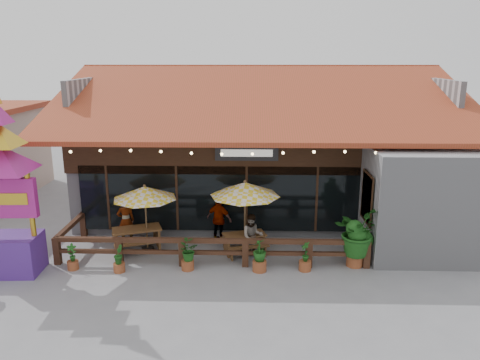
{
  "coord_description": "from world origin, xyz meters",
  "views": [
    {
      "loc": [
        -0.3,
        -14.13,
        6.44
      ],
      "look_at": [
        -0.72,
        1.5,
        2.3
      ],
      "focal_mm": 35.0,
      "sensor_mm": 36.0,
      "label": 1
    }
  ],
  "objects_px": {
    "picnic_table_right": "(244,240)",
    "thai_sign_tower": "(1,164)",
    "umbrella_left": "(145,193)",
    "picnic_table_left": "(137,235)",
    "umbrella_right": "(245,189)",
    "tropical_plant": "(357,233)"
  },
  "relations": [
    {
      "from": "picnic_table_right",
      "to": "thai_sign_tower",
      "type": "height_order",
      "value": "thai_sign_tower"
    },
    {
      "from": "umbrella_left",
      "to": "picnic_table_left",
      "type": "distance_m",
      "value": 1.53
    },
    {
      "from": "umbrella_right",
      "to": "picnic_table_left",
      "type": "relative_size",
      "value": 1.3
    },
    {
      "from": "picnic_table_right",
      "to": "thai_sign_tower",
      "type": "relative_size",
      "value": 0.26
    },
    {
      "from": "umbrella_right",
      "to": "tropical_plant",
      "type": "distance_m",
      "value": 3.82
    },
    {
      "from": "umbrella_right",
      "to": "tropical_plant",
      "type": "xyz_separation_m",
      "value": [
        3.51,
        -1.07,
        -1.07
      ]
    },
    {
      "from": "thai_sign_tower",
      "to": "umbrella_right",
      "type": "bearing_deg",
      "value": 14.46
    },
    {
      "from": "umbrella_left",
      "to": "umbrella_right",
      "type": "bearing_deg",
      "value": -1.17
    },
    {
      "from": "umbrella_left",
      "to": "picnic_table_left",
      "type": "relative_size",
      "value": 1.23
    },
    {
      "from": "picnic_table_right",
      "to": "tropical_plant",
      "type": "xyz_separation_m",
      "value": [
        3.52,
        -0.94,
        0.66
      ]
    },
    {
      "from": "umbrella_left",
      "to": "tropical_plant",
      "type": "relative_size",
      "value": 1.25
    },
    {
      "from": "picnic_table_left",
      "to": "picnic_table_right",
      "type": "distance_m",
      "value": 3.68
    },
    {
      "from": "thai_sign_tower",
      "to": "tropical_plant",
      "type": "xyz_separation_m",
      "value": [
        10.55,
        0.74,
        -2.31
      ]
    },
    {
      "from": "tropical_plant",
      "to": "umbrella_right",
      "type": "bearing_deg",
      "value": 162.96
    },
    {
      "from": "picnic_table_left",
      "to": "tropical_plant",
      "type": "xyz_separation_m",
      "value": [
        7.2,
        -1.1,
        0.59
      ]
    },
    {
      "from": "tropical_plant",
      "to": "picnic_table_left",
      "type": "bearing_deg",
      "value": 171.29
    },
    {
      "from": "thai_sign_tower",
      "to": "tropical_plant",
      "type": "distance_m",
      "value": 10.83
    },
    {
      "from": "picnic_table_left",
      "to": "thai_sign_tower",
      "type": "bearing_deg",
      "value": -151.19
    },
    {
      "from": "picnic_table_left",
      "to": "tropical_plant",
      "type": "height_order",
      "value": "tropical_plant"
    },
    {
      "from": "umbrella_left",
      "to": "umbrella_right",
      "type": "height_order",
      "value": "umbrella_right"
    },
    {
      "from": "umbrella_left",
      "to": "thai_sign_tower",
      "type": "xyz_separation_m",
      "value": [
        -3.69,
        -1.89,
        1.41
      ]
    },
    {
      "from": "umbrella_right",
      "to": "umbrella_left",
      "type": "bearing_deg",
      "value": 178.83
    }
  ]
}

